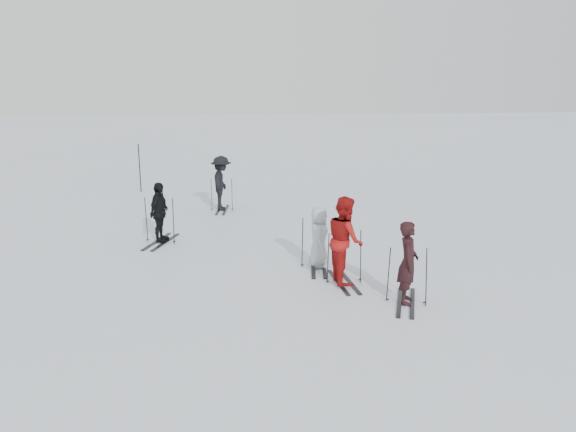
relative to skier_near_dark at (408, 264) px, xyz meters
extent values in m
plane|color=silver|center=(-2.05, 2.75, -0.86)|extent=(120.00, 120.00, 0.00)
imported|color=black|center=(0.00, 0.00, 0.00)|extent=(0.59, 0.73, 1.72)
imported|color=maroon|center=(-1.03, 1.33, 0.13)|extent=(0.82, 1.01, 1.98)
imported|color=#AEB4B8|center=(-1.43, 2.45, -0.11)|extent=(0.57, 0.79, 1.50)
imported|color=black|center=(-5.54, 5.08, -0.01)|extent=(0.71, 1.07, 1.69)
imported|color=black|center=(-3.82, 8.92, 0.09)|extent=(0.83, 1.29, 1.89)
cylinder|color=black|center=(-7.15, 12.63, 0.13)|extent=(0.05, 0.05, 1.98)
camera|label=1|loc=(-3.63, -10.53, 3.67)|focal=35.00mm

